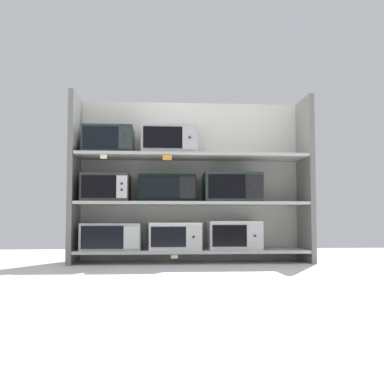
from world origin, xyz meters
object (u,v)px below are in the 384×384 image
microwave_1 (175,236)px  microwave_3 (107,188)px  microwave_2 (234,235)px  microwave_0 (112,237)px  microwave_6 (109,141)px  microwave_5 (232,188)px  microwave_4 (167,189)px  microwave_7 (169,141)px

microwave_1 → microwave_3: microwave_3 is taller
microwave_2 → microwave_0: bearing=-180.0°
microwave_3 → microwave_6: (0.02, 0.00, 0.47)m
microwave_0 → microwave_3: size_ratio=1.26×
microwave_1 → microwave_2: bearing=-0.0°
microwave_0 → microwave_5: 1.29m
microwave_4 → microwave_5: bearing=-0.0°
microwave_1 → microwave_2: size_ratio=0.98×
microwave_2 → microwave_4: microwave_4 is taller
microwave_0 → microwave_7: bearing=0.0°
microwave_1 → microwave_6: microwave_6 is taller
microwave_6 → microwave_0: bearing=-0.1°
microwave_1 → microwave_4: size_ratio=0.91×
microwave_0 → microwave_5: size_ratio=1.01×
microwave_3 → microwave_5: (1.25, 0.00, 0.01)m
microwave_4 → microwave_5: (0.65, -0.00, 0.01)m
microwave_6 → microwave_3: bearing=-179.7°
microwave_4 → microwave_3: bearing=-180.0°
microwave_6 → microwave_5: bearing=-0.0°
microwave_4 → microwave_7: 0.48m
microwave_3 → microwave_6: microwave_6 is taller
microwave_3 → microwave_7: bearing=0.0°
microwave_0 → microwave_4: size_ratio=1.02×
microwave_1 → microwave_3: size_ratio=1.12×
microwave_0 → microwave_5: microwave_5 is taller
microwave_4 → microwave_7: microwave_7 is taller
microwave_0 → microwave_6: size_ratio=1.18×
microwave_0 → microwave_7: (0.56, 0.00, 0.96)m
microwave_2 → microwave_7: size_ratio=0.95×
microwave_7 → microwave_6: bearing=-180.0°
microwave_7 → microwave_4: bearing=-180.0°
microwave_2 → microwave_3: (-1.28, -0.00, 0.47)m
microwave_1 → microwave_2: (0.60, -0.00, 0.01)m
microwave_0 → microwave_2: (1.22, 0.00, 0.01)m
microwave_1 → microwave_7: (-0.06, -0.00, 0.96)m
microwave_0 → microwave_3: 0.48m
microwave_3 → microwave_0: bearing=-0.0°
microwave_1 → microwave_4: bearing=-179.9°
microwave_3 → microwave_4: microwave_3 is taller
microwave_3 → microwave_5: microwave_5 is taller
microwave_0 → microwave_3: microwave_3 is taller
microwave_7 → microwave_3: bearing=-180.0°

